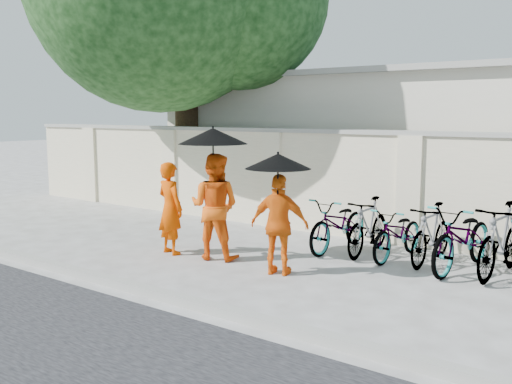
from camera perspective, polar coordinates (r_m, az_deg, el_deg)
The scene contains 15 objects.
ground at distance 9.18m, azimuth -4.26°, elevation -7.25°, with size 80.00×80.00×0.00m, color #B8B8B8.
kerb at distance 8.00m, azimuth -12.33°, elevation -9.25°, with size 40.00×0.16×0.12m, color gray.
compound_wall at distance 11.09m, azimuth 10.55°, elevation 0.54°, with size 20.00×0.30×2.00m, color beige.
building_behind at distance 14.24m, azimuth 21.01°, elevation 4.18°, with size 14.00×6.00×3.20m, color beige.
monk_left at distance 9.81m, azimuth -8.57°, elevation -1.61°, with size 0.58×0.38×1.58m, color #DA4400.
monk_center at distance 9.38m, azimuth -4.17°, elevation -1.45°, with size 0.85×0.66×1.75m, color #EE570D.
parasol_center at distance 9.16m, azimuth -4.33°, elevation 5.60°, with size 1.12×1.12×1.17m.
monk_right at distance 8.45m, azimuth 2.37°, elevation -3.29°, with size 0.89×0.37×1.51m, color orange.
parasol_right at distance 8.24m, azimuth 2.21°, elevation 3.09°, with size 0.97×0.97×0.96m.
bike_0 at distance 10.08m, azimuth 8.30°, elevation -3.18°, with size 0.63×1.80×0.94m, color gray.
bike_1 at distance 9.87m, azimuth 11.16°, elevation -3.40°, with size 0.46×1.62×0.97m, color gray.
bike_2 at distance 9.69m, azimuth 14.06°, elevation -4.04°, with size 0.57×1.64×0.86m, color gray.
bike_3 at distance 9.52m, azimuth 17.12°, elevation -4.04°, with size 0.45×1.61×0.97m, color gray.
bike_4 at distance 9.24m, azimuth 20.03°, elevation -4.30°, with size 0.69×1.97×1.04m, color gray.
bike_5 at distance 9.12m, azimuth 23.29°, elevation -4.45°, with size 0.51×1.82×1.09m, color gray.
Camera 1 is at (5.79, -6.70, 2.40)m, focal length 40.00 mm.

